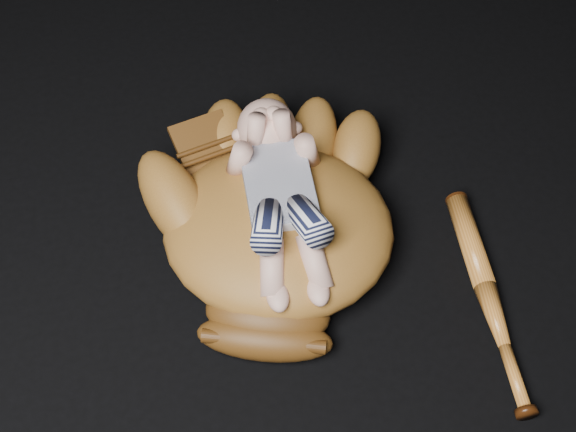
{
  "coord_description": "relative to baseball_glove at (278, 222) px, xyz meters",
  "views": [
    {
      "loc": [
        -0.29,
        -0.62,
        1.09
      ],
      "look_at": [
        -0.16,
        0.1,
        0.09
      ],
      "focal_mm": 50.0,
      "sensor_mm": 36.0,
      "label": 1
    }
  ],
  "objects": [
    {
      "name": "baseball_glove",
      "position": [
        0.0,
        0.0,
        0.0
      ],
      "size": [
        0.58,
        0.62,
        0.16
      ],
      "primitive_type": null,
      "rotation": [
        0.0,
        0.0,
        -0.28
      ],
      "color": "brown",
      "rests_on": "ground"
    },
    {
      "name": "newborn_baby",
      "position": [
        0.01,
        0.0,
        0.05
      ],
      "size": [
        0.17,
        0.37,
        0.15
      ],
      "primitive_type": null,
      "rotation": [
        0.0,
        0.0,
        -0.01
      ],
      "color": "#D49D89",
      "rests_on": "baseball_glove"
    },
    {
      "name": "baseball_bat",
      "position": [
        0.3,
        -0.16,
        -0.06
      ],
      "size": [
        0.05,
        0.39,
        0.04
      ],
      "primitive_type": null,
      "rotation": [
        0.0,
        0.0,
        -0.04
      ],
      "color": "#B56723",
      "rests_on": "ground"
    }
  ]
}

